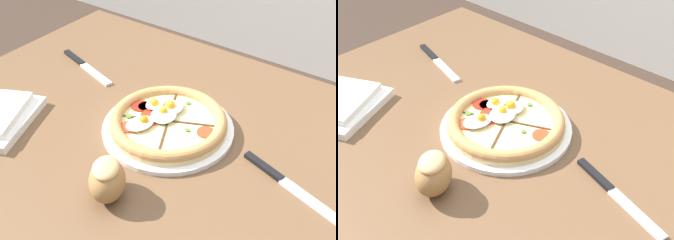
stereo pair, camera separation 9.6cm
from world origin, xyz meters
TOP-DOWN VIEW (x-y plane):
  - dining_table at (0.00, 0.00)m, footprint 1.40×0.85m
  - pizza at (-0.09, 0.01)m, footprint 0.30×0.30m
  - bread_piece_near at (-0.07, -0.22)m, footprint 0.11×0.12m
  - knife_main at (0.20, 0.01)m, footprint 0.23×0.08m
  - knife_spare at (-0.45, 0.10)m, footprint 0.23×0.08m

SIDE VIEW (x-z plane):
  - dining_table at x=0.00m, z-range 0.28..1.04m
  - knife_main at x=0.20m, z-range 0.76..0.77m
  - knife_spare at x=-0.45m, z-range 0.76..0.77m
  - pizza at x=-0.09m, z-range 0.76..0.81m
  - bread_piece_near at x=-0.07m, z-range 0.76..0.85m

